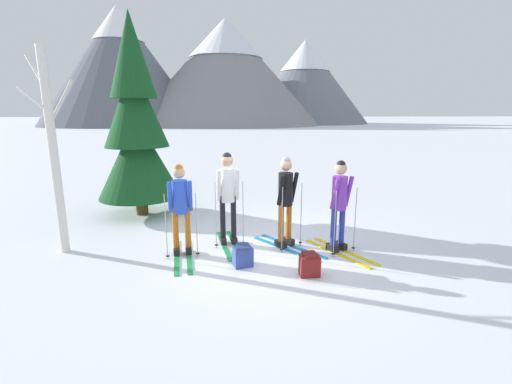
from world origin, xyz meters
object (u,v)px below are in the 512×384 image
object	(u,v)px
pine_tree_near	(136,126)
skier_in_purple	(339,202)
backpack_on_snow_beside	(310,265)
skier_in_white	(228,192)
backpack_on_snow_front	(243,256)
birch_tree_tall	(53,150)
skier_in_blue	(180,205)
skier_in_black	(286,198)

from	to	relation	value
pine_tree_near	skier_in_purple	bearing A→B (deg)	-35.54
pine_tree_near	backpack_on_snow_beside	xyz separation A→B (m)	(3.43, -3.99, -2.09)
skier_in_white	backpack_on_snow_beside	distance (m)	2.22
skier_in_purple	backpack_on_snow_front	xyz separation A→B (m)	(-1.86, -0.47, -0.78)
pine_tree_near	skier_in_white	bearing A→B (deg)	-47.77
birch_tree_tall	backpack_on_snow_front	bearing A→B (deg)	-17.37
skier_in_blue	birch_tree_tall	size ratio (longest dim) A/B	0.46
birch_tree_tall	backpack_on_snow_beside	world-z (taller)	birch_tree_tall
skier_in_purple	backpack_on_snow_front	bearing A→B (deg)	-165.84
skier_in_white	pine_tree_near	world-z (taller)	pine_tree_near
backpack_on_snow_front	backpack_on_snow_beside	bearing A→B (deg)	-24.90
skier_in_white	birch_tree_tall	distance (m)	3.25
pine_tree_near	skier_in_blue	bearing A→B (deg)	-65.62
skier_in_black	birch_tree_tall	size ratio (longest dim) A/B	0.48
skier_in_black	skier_in_purple	world-z (taller)	skier_in_black
skier_in_black	birch_tree_tall	xyz separation A→B (m)	(-4.25, 0.24, 0.95)
skier_in_purple	birch_tree_tall	world-z (taller)	birch_tree_tall
skier_in_white	backpack_on_snow_beside	world-z (taller)	skier_in_white
skier_in_white	skier_in_black	size ratio (longest dim) A/B	1.04
skier_in_white	birch_tree_tall	world-z (taller)	birch_tree_tall
skier_in_purple	birch_tree_tall	bearing A→B (deg)	173.68
skier_in_black	backpack_on_snow_beside	bearing A→B (deg)	-83.28
backpack_on_snow_beside	birch_tree_tall	bearing A→B (deg)	160.75
skier_in_white	backpack_on_snow_beside	xyz separation A→B (m)	(1.27, -1.60, -0.88)
skier_in_purple	backpack_on_snow_front	distance (m)	2.07
skier_in_white	skier_in_purple	world-z (taller)	skier_in_white
birch_tree_tall	skier_in_black	bearing A→B (deg)	-3.22
skier_in_blue	pine_tree_near	xyz separation A→B (m)	(-1.29, 2.84, 1.31)
skier_in_black	backpack_on_snow_beside	size ratio (longest dim) A/B	4.73
skier_in_blue	birch_tree_tall	xyz separation A→B (m)	(-2.25, 0.39, 0.98)
skier_in_blue	skier_in_white	world-z (taller)	skier_in_white
skier_in_blue	pine_tree_near	size ratio (longest dim) A/B	0.34
skier_in_black	pine_tree_near	size ratio (longest dim) A/B	0.36
skier_in_white	birch_tree_tall	size ratio (longest dim) A/B	0.50
skier_in_white	skier_in_purple	bearing A→B (deg)	-17.17
skier_in_blue	skier_in_purple	size ratio (longest dim) A/B	0.97
skier_in_black	backpack_on_snow_beside	world-z (taller)	skier_in_black
skier_in_purple	skier_in_white	bearing A→B (deg)	162.83
backpack_on_snow_front	birch_tree_tall	bearing A→B (deg)	162.63
skier_in_purple	skier_in_black	bearing A→B (deg)	160.59
skier_in_blue	skier_in_black	size ratio (longest dim) A/B	0.95
backpack_on_snow_beside	skier_in_white	bearing A→B (deg)	128.36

